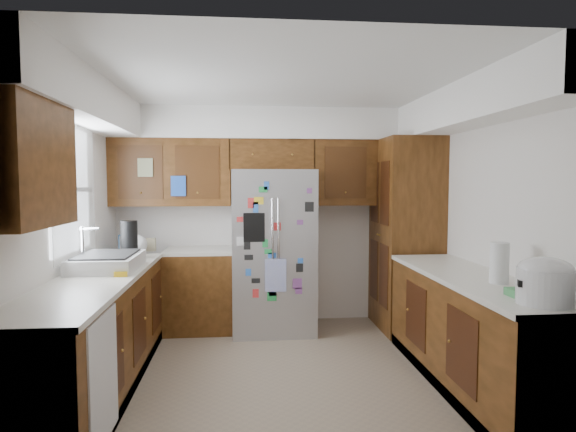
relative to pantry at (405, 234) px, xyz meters
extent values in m
plane|color=gray|center=(-1.50, -1.15, -1.07)|extent=(3.60, 3.60, 0.00)
cube|color=silver|center=(-1.50, 0.45, 0.18)|extent=(3.60, 0.04, 2.50)
cube|color=silver|center=(-3.30, -1.15, 0.18)|extent=(0.04, 3.20, 2.50)
cube|color=silver|center=(0.30, -1.15, 0.18)|extent=(0.04, 3.20, 2.50)
cube|color=silver|center=(-1.50, -2.75, 0.18)|extent=(3.60, 0.04, 2.50)
cube|color=white|center=(-1.50, -1.15, 1.43)|extent=(3.60, 3.20, 0.02)
cube|color=white|center=(-1.50, 0.26, 1.25)|extent=(3.60, 0.38, 0.35)
cube|color=white|center=(-3.11, -1.15, 1.25)|extent=(0.38, 3.20, 0.35)
cube|color=white|center=(0.11, -1.15, 1.25)|extent=(0.38, 3.20, 0.35)
cube|color=#3A220B|center=(-2.63, 0.28, 0.70)|extent=(1.33, 0.34, 0.75)
cube|color=#3A220B|center=(-0.36, 0.28, 0.70)|extent=(1.33, 0.34, 0.75)
cube|color=#3A220B|center=(-3.13, -2.30, 0.70)|extent=(0.34, 0.85, 0.75)
cube|color=white|center=(-3.29, -1.05, 0.53)|extent=(0.02, 0.90, 1.05)
cube|color=white|center=(-3.25, -1.05, 0.53)|extent=(0.01, 1.02, 1.15)
cube|color=blue|center=(-2.54, 0.09, 0.55)|extent=(0.16, 0.02, 0.22)
cube|color=beige|center=(-2.88, 0.09, 0.75)|extent=(0.16, 0.02, 0.20)
cube|color=#3A220B|center=(-3.00, -1.45, -0.64)|extent=(0.60, 2.60, 0.88)
cube|color=#3A220B|center=(-2.33, 0.15, -0.64)|extent=(0.75, 0.60, 0.88)
cube|color=white|center=(-3.00, -1.45, -0.17)|extent=(0.63, 2.60, 0.04)
cube|color=white|center=(-2.33, 0.15, -0.17)|extent=(0.75, 0.60, 0.04)
cube|color=black|center=(-3.00, -1.45, -1.02)|extent=(0.60, 2.60, 0.10)
cube|color=silver|center=(-2.69, -2.30, -0.61)|extent=(0.01, 0.58, 0.80)
cube|color=#3A220B|center=(0.00, -1.62, -0.64)|extent=(0.60, 2.25, 0.88)
cube|color=white|center=(0.00, -1.62, -0.17)|extent=(0.63, 2.25, 0.04)
cube|color=black|center=(0.00, -1.62, -1.02)|extent=(0.60, 2.25, 0.10)
cube|color=#3A220B|center=(0.00, 0.00, 0.00)|extent=(0.60, 0.90, 2.15)
cube|color=#ACADB2|center=(-1.50, 0.05, -0.17)|extent=(0.90, 0.75, 1.80)
cylinder|color=silver|center=(-1.53, -0.34, -0.02)|extent=(0.02, 0.02, 0.90)
cylinder|color=silver|center=(-1.47, -0.34, -0.02)|extent=(0.02, 0.02, 0.90)
cube|color=black|center=(-1.72, -0.33, 0.12)|extent=(0.22, 0.01, 0.30)
cube|color=white|center=(-1.50, -0.35, -0.38)|extent=(0.22, 0.01, 0.34)
cube|color=white|center=(-1.86, -0.33, -0.02)|extent=(0.08, 0.00, 0.09)
cube|color=green|center=(-1.57, -0.33, -0.13)|extent=(0.10, 0.00, 0.05)
cube|color=black|center=(-1.50, -0.33, -0.42)|extent=(0.08, 0.00, 0.10)
cube|color=black|center=(-1.78, -0.33, -0.19)|extent=(0.09, 0.00, 0.05)
cube|color=green|center=(-1.63, -0.33, 0.52)|extent=(0.09, 0.00, 0.06)
cube|color=red|center=(-1.75, -0.33, 0.38)|extent=(0.06, 0.00, 0.11)
cube|color=black|center=(-1.25, -0.33, -0.30)|extent=(0.07, 0.00, 0.09)
cube|color=#8C4C99|center=(-1.27, -0.33, -0.47)|extent=(0.10, 0.00, 0.11)
cube|color=#8C4C99|center=(-1.15, -0.33, 0.50)|extent=(0.05, 0.00, 0.05)
cube|color=red|center=(-1.49, -0.33, 0.13)|extent=(0.09, 0.00, 0.08)
cube|color=blue|center=(-1.70, -0.33, 0.33)|extent=(0.05, 0.00, 0.11)
cube|color=blue|center=(-1.78, -0.33, -0.34)|extent=(0.06, 0.00, 0.07)
cube|color=black|center=(-1.79, -0.33, -0.06)|extent=(0.07, 0.00, 0.08)
cube|color=green|center=(-1.54, -0.33, -0.60)|extent=(0.10, 0.00, 0.10)
cube|color=blue|center=(-1.24, -0.33, -0.23)|extent=(0.06, 0.00, 0.05)
cube|color=blue|center=(-1.59, -0.33, 0.56)|extent=(0.05, 0.00, 0.09)
cube|color=red|center=(-1.71, -0.33, -0.56)|extent=(0.06, 0.00, 0.09)
cube|color=black|center=(-1.71, -0.33, -0.43)|extent=(0.09, 0.00, 0.05)
cube|color=blue|center=(-1.53, -0.33, -0.55)|extent=(0.08, 0.00, 0.10)
cube|color=yellow|center=(-1.67, -0.33, 0.40)|extent=(0.10, 0.00, 0.08)
cube|color=#8C4C99|center=(-1.26, -0.33, -0.55)|extent=(0.07, 0.00, 0.07)
cube|color=green|center=(-1.61, -0.33, -0.04)|extent=(0.06, 0.00, 0.08)
cube|color=red|center=(-1.87, -0.33, 0.21)|extent=(0.06, 0.00, 0.05)
cube|color=blue|center=(-1.54, -0.33, -0.17)|extent=(0.08, 0.00, 0.06)
cube|color=black|center=(-1.15, -0.33, 0.34)|extent=(0.09, 0.00, 0.10)
cube|color=green|center=(-1.51, -0.33, -0.37)|extent=(0.10, 0.00, 0.08)
cube|color=blue|center=(-1.43, -0.33, -0.44)|extent=(0.08, 0.00, 0.08)
cube|color=#8C4C99|center=(-1.24, -0.33, 0.18)|extent=(0.06, 0.00, 0.05)
cube|color=#3A220B|center=(-1.50, 0.28, 0.90)|extent=(0.96, 0.34, 0.35)
sphere|color=blue|center=(-1.76, 0.23, 1.23)|extent=(0.31, 0.31, 0.31)
cylinder|color=black|center=(-1.25, 0.21, 1.15)|extent=(0.27, 0.27, 0.15)
ellipsoid|color=#333338|center=(-1.25, 0.21, 1.23)|extent=(0.25, 0.25, 0.11)
cube|color=silver|center=(-3.00, -1.05, -0.09)|extent=(0.52, 0.70, 0.12)
cube|color=black|center=(-3.00, -1.05, -0.03)|extent=(0.44, 0.60, 0.02)
cylinder|color=silver|center=(-3.20, -1.05, 0.07)|extent=(0.02, 0.02, 0.30)
cylinder|color=silver|center=(-3.14, -1.05, 0.20)|extent=(0.16, 0.02, 0.02)
cube|color=yellow|center=(-2.80, -1.33, -0.13)|extent=(0.10, 0.18, 0.04)
cube|color=black|center=(-2.92, -0.57, -0.10)|extent=(0.18, 0.14, 0.10)
cylinder|color=black|center=(-2.92, -0.57, 0.09)|extent=(0.16, 0.16, 0.28)
cylinder|color=#ACADB2|center=(-3.01, -0.30, -0.05)|extent=(0.14, 0.14, 0.20)
sphere|color=silver|center=(-2.93, -0.20, -0.05)|extent=(0.20, 0.20, 0.20)
cube|color=#3F72B2|center=(-3.10, 0.06, -0.06)|extent=(0.14, 0.10, 0.18)
cube|color=#BFB28C|center=(-2.83, 0.04, -0.08)|extent=(0.10, 0.08, 0.14)
cylinder|color=silver|center=(-3.04, -0.71, -0.10)|extent=(0.08, 0.08, 0.11)
cylinder|color=silver|center=(0.00, -2.53, -0.05)|extent=(0.33, 0.33, 0.22)
ellipsoid|color=silver|center=(0.00, -2.53, 0.06)|extent=(0.32, 0.32, 0.14)
cube|color=black|center=(-0.15, -2.53, -0.02)|extent=(0.04, 0.06, 0.04)
cylinder|color=white|center=(0.04, -1.93, 0.00)|extent=(0.14, 0.14, 0.30)
camera|label=1|loc=(-1.84, -5.27, 0.59)|focal=30.00mm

